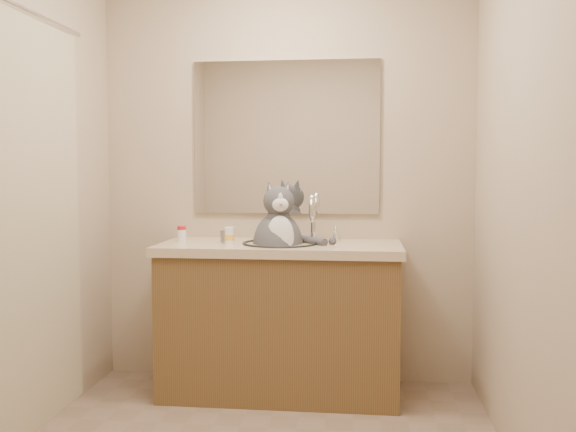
{
  "coord_description": "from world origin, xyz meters",
  "views": [
    {
      "loc": [
        0.45,
        -2.55,
        1.26
      ],
      "look_at": [
        0.08,
        0.65,
        1.03
      ],
      "focal_mm": 40.0,
      "sensor_mm": 36.0,
      "label": 1
    }
  ],
  "objects_px": {
    "grey_canister": "(224,236)",
    "pill_bottle_orange": "(230,236)",
    "pill_bottle_redcap": "(182,234)",
    "cat": "(279,240)"
  },
  "relations": [
    {
      "from": "grey_canister",
      "to": "pill_bottle_orange",
      "type": "bearing_deg",
      "value": -60.83
    },
    {
      "from": "pill_bottle_redcap",
      "to": "cat",
      "type": "bearing_deg",
      "value": -3.38
    },
    {
      "from": "cat",
      "to": "grey_canister",
      "type": "xyz_separation_m",
      "value": [
        -0.31,
        0.03,
        0.01
      ]
    },
    {
      "from": "cat",
      "to": "grey_canister",
      "type": "height_order",
      "value": "cat"
    },
    {
      "from": "cat",
      "to": "grey_canister",
      "type": "bearing_deg",
      "value": 160.1
    },
    {
      "from": "pill_bottle_redcap",
      "to": "pill_bottle_orange",
      "type": "height_order",
      "value": "pill_bottle_orange"
    },
    {
      "from": "pill_bottle_orange",
      "to": "grey_canister",
      "type": "xyz_separation_m",
      "value": [
        -0.05,
        0.09,
        -0.01
      ]
    },
    {
      "from": "pill_bottle_orange",
      "to": "pill_bottle_redcap",
      "type": "bearing_deg",
      "value": 163.09
    },
    {
      "from": "pill_bottle_orange",
      "to": "grey_canister",
      "type": "distance_m",
      "value": 0.1
    },
    {
      "from": "cat",
      "to": "pill_bottle_redcap",
      "type": "distance_m",
      "value": 0.56
    }
  ]
}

